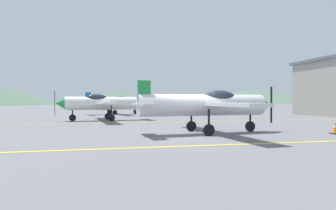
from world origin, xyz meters
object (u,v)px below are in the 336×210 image
airplane_near (208,104)px  car_sedan (209,107)px  traffic_cone_front (335,128)px  airplane_far (116,102)px  airplane_mid (104,103)px

airplane_near → car_sedan: airplane_near is taller
car_sedan → traffic_cone_front: car_sedan is taller
airplane_far → car_sedan: airplane_far is taller
car_sedan → traffic_cone_front: bearing=-94.4°
traffic_cone_front → airplane_mid: bearing=131.4°
traffic_cone_front → car_sedan: bearing=85.6°
airplane_near → car_sedan: (7.21, 19.31, -0.54)m
airplane_near → airplane_mid: bearing=115.5°
airplane_near → airplane_far: bearing=99.7°
airplane_mid → airplane_far: 10.25m
airplane_mid → airplane_far: same height
car_sedan → airplane_mid: bearing=-143.2°
airplane_mid → car_sedan: 15.14m
car_sedan → traffic_cone_front: (-1.61, -20.99, -0.56)m
airplane_far → car_sedan: (10.71, -1.08, -0.54)m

